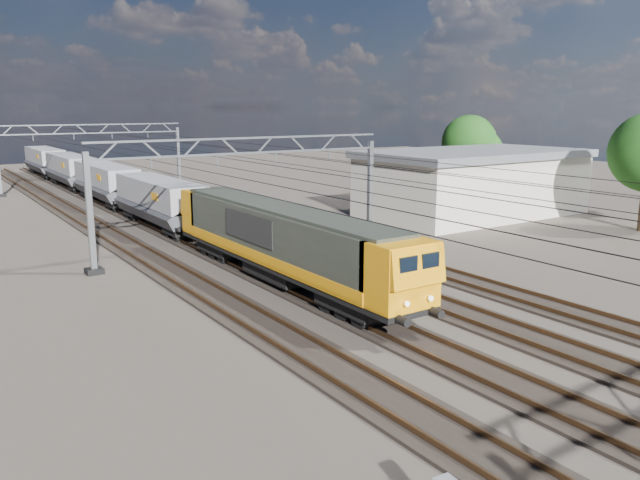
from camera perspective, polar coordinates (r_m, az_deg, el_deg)
ground at (r=35.90m, az=-3.45°, el=-2.28°), size 160.00×160.00×0.00m
track_outer_west at (r=33.36m, az=-12.39°, el=-3.53°), size 2.60×140.00×0.30m
track_loco at (r=34.95m, az=-6.28°, el=-2.60°), size 2.60×140.00×0.30m
track_inner_east at (r=36.91m, az=-0.78°, el=-1.74°), size 2.60×140.00×0.30m
track_outer_east at (r=39.17m, az=4.13°, el=-0.96°), size 2.60×140.00×0.30m
catenary_gantry_mid at (r=38.62m, az=-6.55°, el=4.59°), size 19.90×0.90×7.11m
catenary_gantry_far at (r=72.37m, az=-19.92°, el=7.40°), size 19.90×0.90×7.11m
overhead_wires at (r=42.01m, az=-9.15°, el=7.64°), size 12.03×140.00×0.53m
locomotive at (r=31.59m, az=-3.57°, el=0.07°), size 2.76×21.10×3.62m
hopper_wagon_lead at (r=47.51m, az=-14.44°, el=3.64°), size 3.38×13.00×3.25m
hopper_wagon_mid at (r=60.99m, az=-18.96°, el=5.15°), size 3.38×13.00×3.25m
hopper_wagon_third at (r=74.74m, az=-21.85°, el=6.09°), size 3.38×13.00×3.25m
hopper_wagon_fourth at (r=88.63m, az=-23.83°, el=6.73°), size 3.38×13.00×3.25m
industrial_shed at (r=53.86m, az=13.76°, el=5.15°), size 18.60×10.60×5.40m
tree_far at (r=65.01m, az=13.79°, el=8.47°), size 5.86×5.46×8.16m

